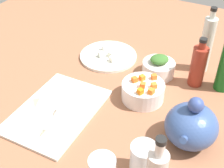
{
  "coord_description": "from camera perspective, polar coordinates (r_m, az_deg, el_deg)",
  "views": [
    {
      "loc": [
        76.05,
        40.23,
        75.11
      ],
      "look_at": [
        0.0,
        0.0,
        8.0
      ],
      "focal_mm": 49.22,
      "sensor_mm": 36.0,
      "label": 1
    }
  ],
  "objects": [
    {
      "name": "tabletop",
      "position": [
        1.13,
        0.0,
        -2.59
      ],
      "size": [
        190.0,
        190.0,
        3.0
      ],
      "primitive_type": "cube",
      "color": "#955E42",
      "rests_on": "ground"
    },
    {
      "name": "bottle_2",
      "position": [
        1.24,
        17.12,
        7.11
      ],
      "size": [
        4.82,
        4.82,
        26.69
      ],
      "color": "silver",
      "rests_on": "tabletop"
    },
    {
      "name": "bottle_1",
      "position": [
        1.17,
        15.71,
        3.34
      ],
      "size": [
        5.55,
        5.55,
        19.54
      ],
      "color": "maroon",
      "rests_on": "tabletop"
    },
    {
      "name": "bowl_carrots",
      "position": [
        1.09,
        5.76,
        -1.38
      ],
      "size": [
        15.13,
        15.13,
        6.42
      ],
      "primitive_type": "cylinder",
      "color": "white",
      "rests_on": "tabletop"
    },
    {
      "name": "carrot_cube_0",
      "position": [
        1.05,
        5.71,
        -0.23
      ],
      "size": [
        2.13,
        2.13,
        1.8
      ],
      "primitive_type": "cube",
      "rotation": [
        0.0,
        0.0,
        1.78
      ],
      "color": "orange",
      "rests_on": "bowl_carrots"
    },
    {
      "name": "dumpling_2",
      "position": [
        0.98,
        -12.05,
        -8.8
      ],
      "size": [
        6.32,
        6.28,
        2.64
      ],
      "primitive_type": "pyramid",
      "rotation": [
        0.0,
        0.0,
        5.8
      ],
      "color": "beige",
      "rests_on": "cutting_board"
    },
    {
      "name": "tofu_cube_3",
      "position": [
        1.3,
        -2.04,
        5.51
      ],
      "size": [
        3.05,
        3.05,
        2.2
      ],
      "primitive_type": "cube",
      "rotation": [
        0.0,
        0.0,
        0.98
      ],
      "color": "white",
      "rests_on": "plate_tofu"
    },
    {
      "name": "tofu_cube_2",
      "position": [
        1.27,
        0.09,
        4.66
      ],
      "size": [
        2.94,
        2.94,
        2.2
      ],
      "primitive_type": "cube",
      "rotation": [
        0.0,
        0.0,
        1.12
      ],
      "color": "silver",
      "rests_on": "plate_tofu"
    },
    {
      "name": "dumpling_0",
      "position": [
        1.1,
        -13.06,
        -2.9
      ],
      "size": [
        5.81,
        5.71,
        2.23
      ],
      "primitive_type": "pyramid",
      "rotation": [
        0.0,
        0.0,
        0.04
      ],
      "color": "beige",
      "rests_on": "cutting_board"
    },
    {
      "name": "drinking_glass_0",
      "position": [
        0.86,
        5.79,
        -13.78
      ],
      "size": [
        7.24,
        7.24,
        10.1
      ],
      "primitive_type": "cylinder",
      "color": "white",
      "rests_on": "tabletop"
    },
    {
      "name": "carrot_cube_3",
      "position": [
        1.1,
        7.82,
        1.34
      ],
      "size": [
        2.54,
        2.54,
        1.8
      ],
      "primitive_type": "cube",
      "rotation": [
        0.0,
        0.0,
        0.73
      ],
      "color": "orange",
      "rests_on": "bowl_carrots"
    },
    {
      "name": "carrot_cube_1",
      "position": [
        1.03,
        5.28,
        -1.36
      ],
      "size": [
        2.33,
        2.33,
        1.8
      ],
      "primitive_type": "cube",
      "rotation": [
        0.0,
        0.0,
        2.77
      ],
      "color": "orange",
      "rests_on": "bowl_carrots"
    },
    {
      "name": "dumpling_1",
      "position": [
        1.03,
        -9.97,
        -5.08
      ],
      "size": [
        5.17,
        5.05,
        2.98
      ],
      "primitive_type": "pyramid",
      "rotation": [
        0.0,
        0.0,
        5.98
      ],
      "color": "beige",
      "rests_on": "cutting_board"
    },
    {
      "name": "carrot_cube_4",
      "position": [
        1.08,
        4.22,
        0.84
      ],
      "size": [
        2.47,
        2.47,
        1.8
      ],
      "primitive_type": "cube",
      "rotation": [
        0.0,
        0.0,
        1.03
      ],
      "color": "orange",
      "rests_on": "bowl_carrots"
    },
    {
      "name": "carrot_cube_5",
      "position": [
        1.09,
        5.61,
        1.18
      ],
      "size": [
        2.45,
        2.45,
        1.8
      ],
      "primitive_type": "cube",
      "rotation": [
        0.0,
        0.0,
        2.63
      ],
      "color": "orange",
      "rests_on": "bowl_carrots"
    },
    {
      "name": "carrot_cube_2",
      "position": [
        1.06,
        7.79,
        -0.3
      ],
      "size": [
        2.55,
        2.55,
        1.8
      ],
      "primitive_type": "cube",
      "rotation": [
        0.0,
        0.0,
        0.77
      ],
      "color": "orange",
      "rests_on": "bowl_carrots"
    },
    {
      "name": "tofu_cube_1",
      "position": [
        1.3,
        -0.23,
        5.58
      ],
      "size": [
        2.46,
        2.46,
        2.2
      ],
      "primitive_type": "cube",
      "rotation": [
        0.0,
        0.0,
        3.02
      ],
      "color": "silver",
      "rests_on": "plate_tofu"
    },
    {
      "name": "carrot_cube_6",
      "position": [
        1.03,
        7.32,
        -1.35
      ],
      "size": [
        2.17,
        2.17,
        1.8
      ],
      "primitive_type": "cube",
      "rotation": [
        0.0,
        0.0,
        1.33
      ],
      "color": "orange",
      "rests_on": "bowl_carrots"
    },
    {
      "name": "cutting_board",
      "position": [
        1.07,
        -10.18,
        -4.93
      ],
      "size": [
        35.43,
        24.9,
        1.0
      ],
      "primitive_type": "cube",
      "rotation": [
        0.0,
        0.0,
        0.02
      ],
      "color": "silver",
      "rests_on": "tabletop"
    },
    {
      "name": "plate_tofu",
      "position": [
        1.32,
        -0.69,
        5.21
      ],
      "size": [
        24.24,
        24.24,
        1.2
      ],
      "primitive_type": "cylinder",
      "color": "white",
      "rests_on": "tabletop"
    },
    {
      "name": "teapot",
      "position": [
        0.94,
        14.52,
        -7.45
      ],
      "size": [
        17.87,
        15.78,
        17.03
      ],
      "color": "#38538C",
      "rests_on": "tabletop"
    },
    {
      "name": "tofu_cube_0",
      "position": [
        1.35,
        -1.35,
        6.71
      ],
      "size": [
        3.03,
        3.03,
        2.2
      ],
      "primitive_type": "cube",
      "rotation": [
        0.0,
        0.0,
        1.02
      ],
      "color": "white",
      "rests_on": "plate_tofu"
    },
    {
      "name": "bowl_greens",
      "position": [
        1.22,
        8.62,
        2.87
      ],
      "size": [
        12.64,
        12.64,
        5.68
      ],
      "primitive_type": "cylinder",
      "color": "white",
      "rests_on": "tabletop"
    },
    {
      "name": "chopped_greens_mound",
      "position": [
        1.2,
        8.81,
        4.56
      ],
      "size": [
        9.65,
        9.62,
        2.94
      ],
      "primitive_type": "ellipsoid",
      "rotation": [
        0.0,
        0.0,
        2.38
      ],
      "color": "#396A2A",
      "rests_on": "bowl_greens"
    }
  ]
}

